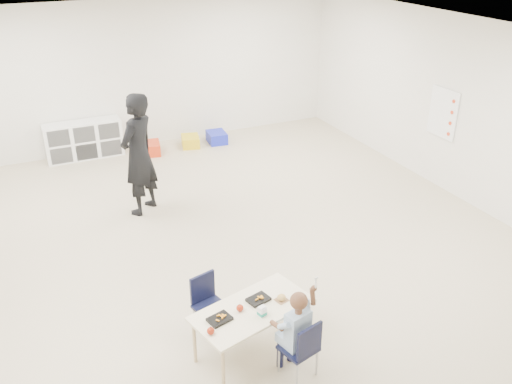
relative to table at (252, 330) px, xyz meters
name	(u,v)px	position (x,y,z in m)	size (l,w,h in m)	color
room	(228,158)	(0.50, 1.80, 1.12)	(9.00, 9.02, 2.80)	beige
table	(252,330)	(0.00, 0.00, 0.00)	(1.32, 0.88, 0.55)	beige
chair_near	(298,347)	(0.27, -0.47, 0.05)	(0.32, 0.30, 0.66)	black
chair_far	(211,306)	(-0.27, 0.47, 0.05)	(0.32, 0.30, 0.66)	black
child	(299,331)	(0.27, -0.47, 0.24)	(0.44, 0.44, 1.05)	#A1BADA
lunch_tray_near	(258,299)	(0.11, 0.08, 0.29)	(0.22, 0.16, 0.03)	black
lunch_tray_far	(220,319)	(-0.36, -0.04, 0.29)	(0.22, 0.16, 0.03)	black
milk_carton	(262,311)	(0.04, -0.14, 0.32)	(0.07, 0.07, 0.10)	white
bread_roll	(282,297)	(0.32, -0.01, 0.31)	(0.09, 0.09, 0.07)	tan
apple_near	(240,308)	(-0.13, 0.01, 0.31)	(0.07, 0.07, 0.07)	maroon
apple_far	(211,331)	(-0.51, -0.18, 0.31)	(0.07, 0.07, 0.07)	maroon
cubby_shelf	(84,140)	(-0.70, 6.08, 0.07)	(1.40, 0.40, 0.70)	white
rules_poster	(443,113)	(4.48, 2.40, 0.97)	(0.02, 0.60, 0.80)	white
adult	(139,155)	(-0.24, 3.51, 0.65)	(0.68, 0.45, 1.86)	black
bin_red	(150,148)	(0.47, 5.73, -0.17)	(0.36, 0.46, 0.22)	red
bin_yellow	(190,141)	(1.29, 5.78, -0.18)	(0.33, 0.43, 0.21)	gold
bin_blue	(217,137)	(1.84, 5.76, -0.17)	(0.35, 0.45, 0.22)	#1923BB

